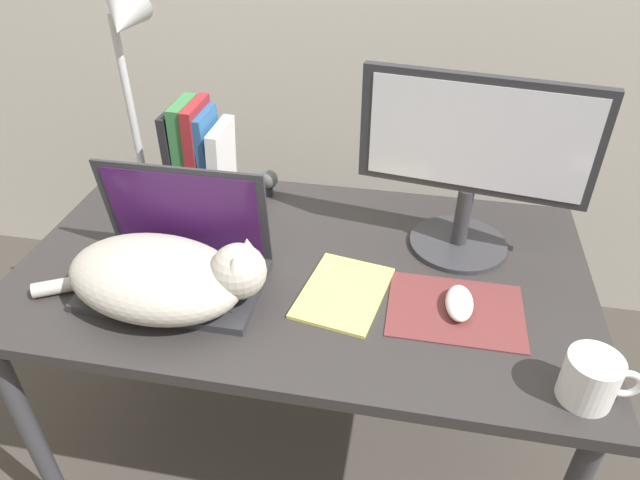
% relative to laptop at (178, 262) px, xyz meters
% --- Properties ---
extents(desk, '(1.28, 0.73, 0.71)m').
position_rel_laptop_xyz_m(desk, '(0.25, 0.10, -0.12)').
color(desk, '#2D2B2B').
rests_on(desk, ground_plane).
extents(laptop, '(0.37, 0.24, 0.25)m').
position_rel_laptop_xyz_m(laptop, '(0.00, 0.00, 0.00)').
color(laptop, '#2D2D33').
rests_on(laptop, desk).
extents(cat, '(0.51, 0.28, 0.16)m').
position_rel_laptop_xyz_m(cat, '(0.01, -0.08, 0.02)').
color(cat, '#B2ADA3').
rests_on(cat, desk).
extents(external_monitor, '(0.50, 0.23, 0.41)m').
position_rel_laptop_xyz_m(external_monitor, '(0.60, 0.24, 0.18)').
color(external_monitor, '#333338').
rests_on(external_monitor, desk).
extents(mousepad, '(0.28, 0.20, 0.00)m').
position_rel_laptop_xyz_m(mousepad, '(0.60, 0.01, -0.05)').
color(mousepad, brown).
rests_on(mousepad, desk).
extents(computer_mouse, '(0.06, 0.11, 0.03)m').
position_rel_laptop_xyz_m(computer_mouse, '(0.60, 0.01, -0.03)').
color(computer_mouse, silver).
rests_on(computer_mouse, mousepad).
extents(book_row, '(0.15, 0.15, 0.26)m').
position_rel_laptop_xyz_m(book_row, '(-0.08, 0.36, 0.07)').
color(book_row, '#232328').
rests_on(book_row, desk).
extents(desk_lamp, '(0.17, 0.17, 0.53)m').
position_rel_laptop_xyz_m(desk_lamp, '(-0.22, 0.34, 0.32)').
color(desk_lamp, silver).
rests_on(desk_lamp, desk).
extents(notepad, '(0.20, 0.25, 0.01)m').
position_rel_laptop_xyz_m(notepad, '(0.36, 0.02, -0.04)').
color(notepad, '#E5DB6B').
rests_on(notepad, desk).
extents(webcam, '(0.05, 0.05, 0.08)m').
position_rel_laptop_xyz_m(webcam, '(0.10, 0.38, -0.00)').
color(webcam, '#232328').
rests_on(webcam, desk).
extents(mug, '(0.13, 0.09, 0.09)m').
position_rel_laptop_xyz_m(mug, '(0.82, -0.18, -0.00)').
color(mug, white).
rests_on(mug, desk).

